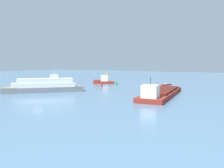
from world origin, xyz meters
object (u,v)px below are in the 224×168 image
object	(u,v)px
white_riverboat	(45,86)
channel_buoy_red	(102,85)
channel_buoy_green	(117,84)
small_motorboat	(54,83)
cargo_barge	(161,93)
fishing_skiff	(166,85)
tugboat	(104,81)

from	to	relation	value
white_riverboat	channel_buoy_red	bearing A→B (deg)	77.28
channel_buoy_green	small_motorboat	bearing A→B (deg)	-162.34
cargo_barge	white_riverboat	bearing A→B (deg)	-160.74
cargo_barge	fishing_skiff	bearing A→B (deg)	106.91
white_riverboat	small_motorboat	world-z (taller)	white_riverboat
tugboat	channel_buoy_red	bearing A→B (deg)	-58.11
fishing_skiff	channel_buoy_green	distance (m)	19.57
channel_buoy_green	cargo_barge	bearing A→B (deg)	-35.52
cargo_barge	channel_buoy_green	world-z (taller)	cargo_barge
white_riverboat	tugboat	distance (m)	33.58
tugboat	small_motorboat	xyz separation A→B (m)	(-16.54, -12.76, -1.01)
fishing_skiff	small_motorboat	size ratio (longest dim) A/B	1.20
channel_buoy_green	fishing_skiff	bearing A→B (deg)	34.82
white_riverboat	channel_buoy_red	world-z (taller)	white_riverboat
fishing_skiff	white_riverboat	world-z (taller)	white_riverboat
small_motorboat	channel_buoy_red	size ratio (longest dim) A/B	2.46
cargo_barge	tugboat	world-z (taller)	cargo_barge
white_riverboat	tugboat	world-z (taller)	white_riverboat
tugboat	white_riverboat	bearing A→B (deg)	-86.67
fishing_skiff	channel_buoy_red	world-z (taller)	channel_buoy_red
tugboat	channel_buoy_red	size ratio (longest dim) A/B	4.92
small_motorboat	channel_buoy_red	distance (m)	23.58
fishing_skiff	channel_buoy_green	size ratio (longest dim) A/B	2.96
channel_buoy_red	tugboat	bearing A→B (deg)	121.89
white_riverboat	channel_buoy_red	xyz separation A→B (m)	(5.03, 22.30, -0.99)
fishing_skiff	channel_buoy_red	size ratio (longest dim) A/B	2.96
cargo_barge	channel_buoy_red	size ratio (longest dim) A/B	15.21
fishing_skiff	channel_buoy_green	xyz separation A→B (m)	(-16.06, -11.17, 0.54)
channel_buoy_green	tugboat	bearing A→B (deg)	154.46
channel_buoy_red	cargo_barge	bearing A→B (deg)	-21.98
white_riverboat	channel_buoy_green	size ratio (longest dim) A/B	10.61
small_motorboat	channel_buoy_green	xyz separation A→B (m)	(25.95, 8.26, 0.60)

